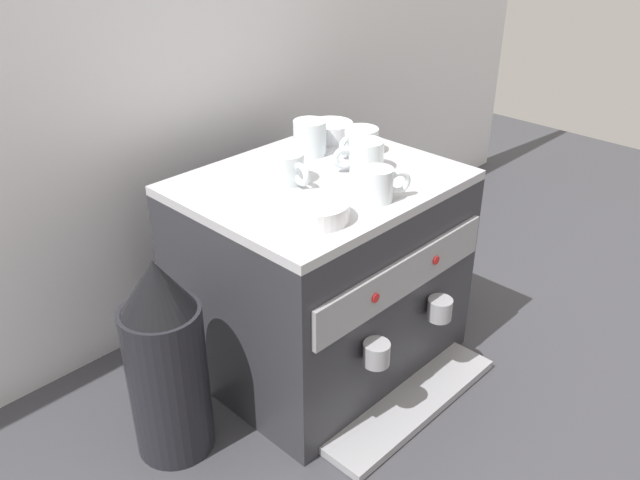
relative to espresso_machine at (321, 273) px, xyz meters
name	(u,v)px	position (x,y,z in m)	size (l,w,h in m)	color
ground_plane	(320,352)	(0.00, 0.00, -0.24)	(4.00, 4.00, 0.00)	#38383D
tiled_backsplash_wall	(208,122)	(0.00, 0.40, 0.28)	(2.80, 0.03, 1.03)	silver
espresso_machine	(321,273)	(0.00, 0.00, 0.00)	(0.58, 0.58, 0.48)	#2D2D33
ceramic_cup_0	(360,141)	(0.17, 0.04, 0.27)	(0.11, 0.08, 0.06)	silver
ceramic_cup_1	(364,156)	(0.10, -0.04, 0.28)	(0.11, 0.09, 0.07)	silver
ceramic_cup_2	(381,184)	(0.01, -0.16, 0.28)	(0.09, 0.07, 0.07)	silver
ceramic_cup_3	(287,168)	(-0.07, 0.04, 0.27)	(0.08, 0.11, 0.07)	silver
ceramic_cup_4	(310,137)	(0.09, 0.13, 0.28)	(0.10, 0.10, 0.08)	silver
ceramic_bowl_0	(317,211)	(-0.15, -0.13, 0.26)	(0.13, 0.13, 0.04)	white
ceramic_bowl_1	(331,131)	(0.20, 0.15, 0.26)	(0.11, 0.11, 0.04)	white
coffee_grinder	(166,362)	(-0.43, 0.01, -0.02)	(0.16, 0.16, 0.45)	black
milk_pitcher	(442,272)	(0.44, -0.05, -0.17)	(0.10, 0.10, 0.14)	#B7B7BC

